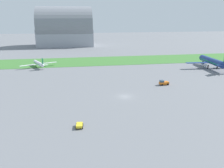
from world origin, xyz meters
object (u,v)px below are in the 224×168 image
object	(u,v)px
pushback_tug_near_gate	(164,83)
baggage_cart_midfield	(79,125)
airplane_parked_jet_far	(212,61)
airplane_taxiing_turboprop	(39,63)

from	to	relation	value
pushback_tug_near_gate	baggage_cart_midfield	world-z (taller)	pushback_tug_near_gate
airplane_parked_jet_far	airplane_taxiing_turboprop	size ratio (longest dim) A/B	1.54
airplane_taxiing_turboprop	baggage_cart_midfield	world-z (taller)	airplane_taxiing_turboprop
airplane_taxiing_turboprop	airplane_parked_jet_far	bearing A→B (deg)	-125.91
airplane_parked_jet_far	baggage_cart_midfield	world-z (taller)	airplane_parked_jet_far
pushback_tug_near_gate	airplane_taxiing_turboprop	bearing A→B (deg)	-45.37
airplane_taxiing_turboprop	baggage_cart_midfield	xyz separation A→B (m)	(18.91, -71.29, -1.55)
airplane_parked_jet_far	baggage_cart_midfield	bearing A→B (deg)	131.26
airplane_taxiing_turboprop	pushback_tug_near_gate	bearing A→B (deg)	-153.05
airplane_taxiing_turboprop	pushback_tug_near_gate	world-z (taller)	airplane_taxiing_turboprop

